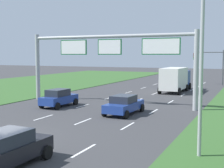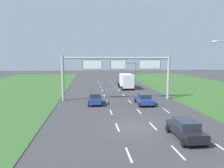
{
  "view_description": "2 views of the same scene",
  "coord_description": "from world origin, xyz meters",
  "px_view_note": "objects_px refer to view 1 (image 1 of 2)",
  "views": [
    {
      "loc": [
        12.91,
        -13.41,
        4.82
      ],
      "look_at": [
        0.05,
        14.83,
        1.92
      ],
      "focal_mm": 50.0,
      "sensor_mm": 36.0,
      "label": 1
    },
    {
      "loc": [
        -4.39,
        -20.06,
        6.56
      ],
      "look_at": [
        -0.92,
        12.78,
        2.67
      ],
      "focal_mm": 35.0,
      "sensor_mm": 36.0,
      "label": 2
    }
  ],
  "objects_px": {
    "car_mid_lane": "(5,150)",
    "traffic_light_mast": "(210,61)",
    "street_lamp": "(193,49)",
    "car_near_red": "(59,98)",
    "box_truck": "(176,79)",
    "car_lead_silver": "(124,105)",
    "sign_gantry": "(110,54)"
  },
  "relations": [
    {
      "from": "car_mid_lane",
      "to": "sign_gantry",
      "type": "relative_size",
      "value": 0.26
    },
    {
      "from": "box_truck",
      "to": "sign_gantry",
      "type": "bearing_deg",
      "value": -103.95
    },
    {
      "from": "car_mid_lane",
      "to": "box_truck",
      "type": "height_order",
      "value": "box_truck"
    },
    {
      "from": "car_near_red",
      "to": "car_lead_silver",
      "type": "height_order",
      "value": "car_near_red"
    },
    {
      "from": "car_lead_silver",
      "to": "sign_gantry",
      "type": "height_order",
      "value": "sign_gantry"
    },
    {
      "from": "street_lamp",
      "to": "car_mid_lane",
      "type": "bearing_deg",
      "value": -144.62
    },
    {
      "from": "car_lead_silver",
      "to": "traffic_light_mast",
      "type": "height_order",
      "value": "traffic_light_mast"
    },
    {
      "from": "car_near_red",
      "to": "traffic_light_mast",
      "type": "height_order",
      "value": "traffic_light_mast"
    },
    {
      "from": "sign_gantry",
      "to": "traffic_light_mast",
      "type": "height_order",
      "value": "sign_gantry"
    },
    {
      "from": "car_lead_silver",
      "to": "sign_gantry",
      "type": "bearing_deg",
      "value": 129.35
    },
    {
      "from": "car_lead_silver",
      "to": "street_lamp",
      "type": "xyz_separation_m",
      "value": [
        6.95,
        -8.5,
        4.29
      ]
    },
    {
      "from": "box_truck",
      "to": "street_lamp",
      "type": "distance_m",
      "value": 26.76
    },
    {
      "from": "traffic_light_mast",
      "to": "box_truck",
      "type": "bearing_deg",
      "value": -103.48
    },
    {
      "from": "car_lead_silver",
      "to": "sign_gantry",
      "type": "relative_size",
      "value": 0.26
    },
    {
      "from": "car_near_red",
      "to": "street_lamp",
      "type": "distance_m",
      "value": 17.28
    },
    {
      "from": "street_lamp",
      "to": "traffic_light_mast",
      "type": "bearing_deg",
      "value": 95.79
    },
    {
      "from": "car_near_red",
      "to": "car_lead_silver",
      "type": "relative_size",
      "value": 0.91
    },
    {
      "from": "car_near_red",
      "to": "street_lamp",
      "type": "bearing_deg",
      "value": -32.33
    },
    {
      "from": "car_lead_silver",
      "to": "box_truck",
      "type": "distance_m",
      "value": 17.23
    },
    {
      "from": "car_mid_lane",
      "to": "street_lamp",
      "type": "relative_size",
      "value": 0.53
    },
    {
      "from": "sign_gantry",
      "to": "street_lamp",
      "type": "height_order",
      "value": "street_lamp"
    },
    {
      "from": "box_truck",
      "to": "street_lamp",
      "type": "height_order",
      "value": "street_lamp"
    },
    {
      "from": "car_near_red",
      "to": "box_truck",
      "type": "relative_size",
      "value": 0.51
    },
    {
      "from": "car_mid_lane",
      "to": "street_lamp",
      "type": "distance_m",
      "value": 9.48
    },
    {
      "from": "car_near_red",
      "to": "traffic_light_mast",
      "type": "bearing_deg",
      "value": 72.1
    },
    {
      "from": "car_mid_lane",
      "to": "traffic_light_mast",
      "type": "relative_size",
      "value": 0.8
    },
    {
      "from": "car_near_red",
      "to": "box_truck",
      "type": "height_order",
      "value": "box_truck"
    },
    {
      "from": "car_mid_lane",
      "to": "sign_gantry",
      "type": "xyz_separation_m",
      "value": [
        -3.18,
        17.48,
        4.14
      ]
    },
    {
      "from": "car_lead_silver",
      "to": "traffic_light_mast",
      "type": "xyz_separation_m",
      "value": [
        3.13,
        29.15,
        3.08
      ]
    },
    {
      "from": "box_truck",
      "to": "car_near_red",
      "type": "bearing_deg",
      "value": -113.21
    },
    {
      "from": "car_lead_silver",
      "to": "traffic_light_mast",
      "type": "bearing_deg",
      "value": 85.68
    },
    {
      "from": "car_lead_silver",
      "to": "street_lamp",
      "type": "relative_size",
      "value": 0.53
    }
  ]
}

